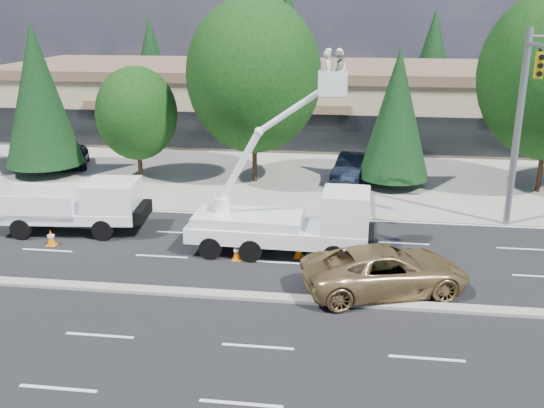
# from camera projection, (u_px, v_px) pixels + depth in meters

# --- Properties ---
(ground) EXTENTS (140.00, 140.00, 0.00)m
(ground) POSITION_uv_depth(u_px,v_px,m) (272.00, 299.00, 21.30)
(ground) COLOR black
(ground) RESTS_ON ground
(concrete_apron) EXTENTS (140.00, 22.00, 0.01)m
(concrete_apron) POSITION_uv_depth(u_px,v_px,m) (311.00, 163.00, 40.17)
(concrete_apron) COLOR gray
(concrete_apron) RESTS_ON ground
(road_median) EXTENTS (120.00, 0.55, 0.12)m
(road_median) POSITION_uv_depth(u_px,v_px,m) (272.00, 297.00, 21.29)
(road_median) COLOR gray
(road_median) RESTS_ON ground
(strip_mall) EXTENTS (50.40, 15.40, 5.50)m
(strip_mall) POSITION_uv_depth(u_px,v_px,m) (321.00, 99.00, 48.71)
(strip_mall) COLOR tan
(strip_mall) RESTS_ON ground
(tree_front_b) EXTENTS (4.59, 4.59, 9.05)m
(tree_front_b) POSITION_uv_depth(u_px,v_px,m) (38.00, 95.00, 35.96)
(tree_front_b) COLOR #332114
(tree_front_b) RESTS_ON ground
(tree_front_c) EXTENTS (4.78, 4.78, 6.63)m
(tree_front_c) POSITION_uv_depth(u_px,v_px,m) (137.00, 113.00, 35.51)
(tree_front_c) COLOR #332114
(tree_front_c) RESTS_ON ground
(tree_front_d) EXTENTS (7.60, 7.60, 10.54)m
(tree_front_d) POSITION_uv_depth(u_px,v_px,m) (254.00, 75.00, 33.93)
(tree_front_d) COLOR #332114
(tree_front_d) RESTS_ON ground
(tree_front_e) EXTENTS (3.96, 3.96, 7.81)m
(tree_front_e) POSITION_uv_depth(u_px,v_px,m) (397.00, 114.00, 33.54)
(tree_front_e) COLOR #332114
(tree_front_e) RESTS_ON ground
(tree_back_a) EXTENTS (4.56, 4.56, 8.98)m
(tree_back_a) POSITION_uv_depth(u_px,v_px,m) (151.00, 59.00, 61.69)
(tree_back_a) COLOR #332114
(tree_back_a) RESTS_ON ground
(tree_back_b) EXTENTS (6.10, 6.10, 12.02)m
(tree_back_b) POSITION_uv_depth(u_px,v_px,m) (288.00, 44.00, 59.44)
(tree_back_b) COLOR #332114
(tree_back_b) RESTS_ON ground
(tree_back_c) EXTENTS (4.98, 4.98, 9.81)m
(tree_back_c) POSITION_uv_depth(u_px,v_px,m) (433.00, 58.00, 58.05)
(tree_back_c) COLOR #332114
(tree_back_c) RESTS_ON ground
(signal_mast) EXTENTS (2.76, 10.16, 9.00)m
(signal_mast) POSITION_uv_depth(u_px,v_px,m) (536.00, 103.00, 24.83)
(signal_mast) COLOR gray
(signal_mast) RESTS_ON ground
(utility_pickup) EXTENTS (6.42, 2.93, 2.39)m
(utility_pickup) POSITION_uv_depth(u_px,v_px,m) (80.00, 211.00, 27.47)
(utility_pickup) COLOR white
(utility_pickup) RESTS_ON ground
(bucket_truck) EXTENTS (7.48, 2.60, 8.34)m
(bucket_truck) POSITION_uv_depth(u_px,v_px,m) (294.00, 214.00, 24.66)
(bucket_truck) COLOR white
(bucket_truck) RESTS_ON ground
(traffic_cone_a) EXTENTS (0.40, 0.40, 0.70)m
(traffic_cone_a) POSITION_uv_depth(u_px,v_px,m) (51.00, 238.00, 26.04)
(traffic_cone_a) COLOR orange
(traffic_cone_a) RESTS_ON ground
(traffic_cone_b) EXTENTS (0.40, 0.40, 0.70)m
(traffic_cone_b) POSITION_uv_depth(u_px,v_px,m) (237.00, 252.00, 24.53)
(traffic_cone_b) COLOR orange
(traffic_cone_b) RESTS_ON ground
(traffic_cone_c) EXTENTS (0.40, 0.40, 0.70)m
(traffic_cone_c) POSITION_uv_depth(u_px,v_px,m) (299.00, 250.00, 24.77)
(traffic_cone_c) COLOR orange
(traffic_cone_c) RESTS_ON ground
(minivan) EXTENTS (6.51, 4.48, 1.65)m
(minivan) POSITION_uv_depth(u_px,v_px,m) (386.00, 270.00, 21.63)
(minivan) COLOR #9B7C4B
(minivan) RESTS_ON ground
(parked_car_west) EXTENTS (2.85, 4.27, 1.35)m
(parked_car_west) POSITION_uv_depth(u_px,v_px,m) (75.00, 156.00, 39.12)
(parked_car_west) COLOR black
(parked_car_west) RESTS_ON ground
(parked_car_east) EXTENTS (2.51, 4.91, 1.54)m
(parked_car_east) POSITION_uv_depth(u_px,v_px,m) (352.00, 168.00, 35.83)
(parked_car_east) COLOR black
(parked_car_east) RESTS_ON ground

